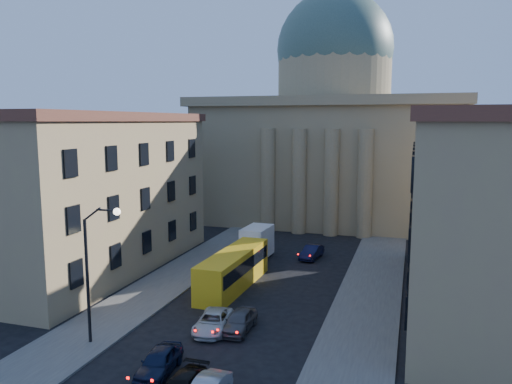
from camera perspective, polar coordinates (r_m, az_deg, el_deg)
sidewalk_left at (r=42.78m, az=-11.49°, el=-10.94°), size 5.00×60.00×0.15m
sidewalk_right at (r=37.95m, az=12.25°, el=-13.48°), size 5.00×60.00×0.15m
church at (r=73.61m, az=8.71°, el=6.43°), size 68.02×28.76×36.60m
building_left at (r=48.89m, az=-18.19°, el=0.07°), size 11.60×26.60×14.70m
building_right at (r=40.13m, az=25.31°, el=-2.00°), size 11.60×26.60×14.70m
street_lamp at (r=32.41m, az=-18.03°, el=-7.76°), size 2.62×0.44×8.83m
car_left_near at (r=29.66m, az=-11.02°, el=-18.50°), size 2.12×4.33×1.42m
car_left_mid at (r=34.59m, az=-4.93°, el=-14.54°), size 2.59×4.67×1.24m
car_right_far at (r=34.43m, az=-1.89°, el=-14.50°), size 1.70×4.08×1.38m
car_right_distant at (r=51.53m, az=6.39°, el=-6.84°), size 1.95×4.25×1.35m
city_bus at (r=42.42m, az=-2.58°, el=-8.72°), size 2.85×10.96×3.07m
box_truck at (r=50.41m, az=-0.20°, el=-6.11°), size 2.61×6.01×3.24m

